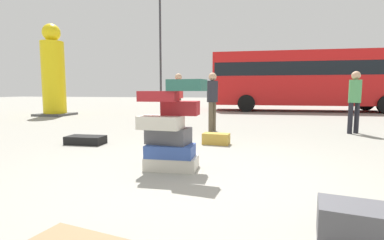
{
  "coord_description": "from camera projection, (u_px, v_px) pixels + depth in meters",
  "views": [
    {
      "loc": [
        0.69,
        -3.57,
        1.14
      ],
      "look_at": [
        -0.44,
        1.71,
        0.57
      ],
      "focal_mm": 26.61,
      "sensor_mm": 36.0,
      "label": 1
    }
  ],
  "objects": [
    {
      "name": "suitcase_charcoal_foreground_near",
      "position": [
        355.0,
        224.0,
        2.12
      ],
      "size": [
        0.57,
        0.46,
        0.29
      ],
      "primitive_type": "cube",
      "rotation": [
        0.0,
        0.0,
        -0.18
      ],
      "color": "#4C4C51",
      "rests_on": "ground"
    },
    {
      "name": "person_bearded_onlooker",
      "position": [
        178.0,
        94.0,
        9.15
      ],
      "size": [
        0.3,
        0.34,
        1.67
      ],
      "rotation": [
        0.0,
        0.0,
        -1.55
      ],
      "color": "brown",
      "rests_on": "ground"
    },
    {
      "name": "suitcase_tower",
      "position": [
        170.0,
        132.0,
        4.05
      ],
      "size": [
        0.96,
        0.61,
        1.28
      ],
      "color": "beige",
      "rests_on": "ground"
    },
    {
      "name": "suitcase_tan_upright_blue",
      "position": [
        216.0,
        139.0,
        6.0
      ],
      "size": [
        0.58,
        0.34,
        0.23
      ],
      "primitive_type": "cube",
      "rotation": [
        0.0,
        0.0,
        -0.12
      ],
      "color": "#B28C33",
      "rests_on": "ground"
    },
    {
      "name": "ground_plane",
      "position": [
        198.0,
        177.0,
        3.74
      ],
      "size": [
        80.0,
        80.0,
        0.0
      ],
      "primitive_type": "plane",
      "color": "gray"
    },
    {
      "name": "person_passerby_in_red",
      "position": [
        355.0,
        97.0,
        7.41
      ],
      "size": [
        0.31,
        0.3,
        1.63
      ],
      "rotation": [
        0.0,
        0.0,
        -2.59
      ],
      "color": "black",
      "rests_on": "ground"
    },
    {
      "name": "person_tourist_with_camera",
      "position": [
        212.0,
        97.0,
        7.78
      ],
      "size": [
        0.3,
        0.33,
        1.61
      ],
      "rotation": [
        0.0,
        0.0,
        -1.84
      ],
      "color": "brown",
      "rests_on": "ground"
    },
    {
      "name": "lamp_post",
      "position": [
        160.0,
        35.0,
        16.31
      ],
      "size": [
        0.36,
        0.36,
        6.69
      ],
      "color": "#333338",
      "rests_on": "ground"
    },
    {
      "name": "parked_bus",
      "position": [
        309.0,
        77.0,
        15.41
      ],
      "size": [
        10.35,
        2.94,
        3.15
      ],
      "rotation": [
        0.0,
        0.0,
        0.02
      ],
      "color": "red",
      "rests_on": "ground"
    },
    {
      "name": "suitcase_black_behind_tower",
      "position": [
        86.0,
        140.0,
        6.03
      ],
      "size": [
        0.8,
        0.43,
        0.17
      ],
      "primitive_type": "cube",
      "rotation": [
        0.0,
        0.0,
        0.03
      ],
      "color": "black",
      "rests_on": "ground"
    },
    {
      "name": "yellow_dummy_statue",
      "position": [
        53.0,
        75.0,
        12.69
      ],
      "size": [
        1.38,
        1.38,
        4.04
      ],
      "color": "yellow",
      "rests_on": "ground"
    }
  ]
}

